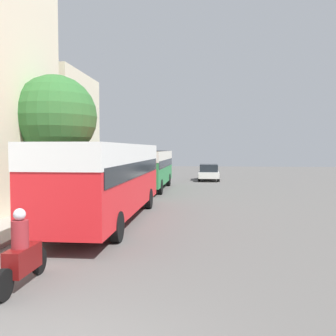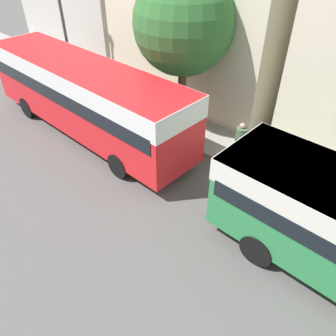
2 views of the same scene
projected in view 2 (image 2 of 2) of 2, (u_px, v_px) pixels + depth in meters
name	position (u px, v px, depth m)	size (l,w,h in m)	color
sidewalk	(37.00, 59.00, 22.56)	(2.20, 120.00, 0.15)	#9E998E
bus_lead	(84.00, 90.00, 13.81)	(2.60, 11.10, 3.19)	red
motorcycle_behind_lead	(10.00, 75.00, 18.67)	(0.38, 2.24, 1.73)	maroon
pedestrian_near_curb	(240.00, 142.00, 12.66)	(0.42, 0.42, 1.64)	#232838
street_tree	(184.00, 24.00, 12.81)	(4.04, 4.04, 6.43)	brown
lamp_post	(63.00, 22.00, 16.99)	(0.36, 0.36, 5.63)	#47474C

